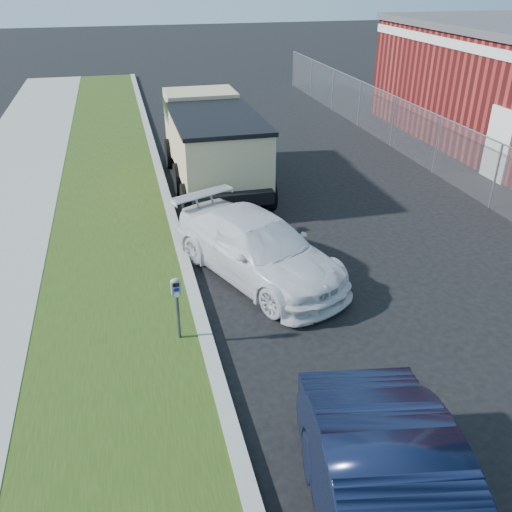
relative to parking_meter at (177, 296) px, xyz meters
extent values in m
plane|color=black|center=(3.04, 0.04, -0.99)|extent=(120.00, 120.00, 0.00)
cube|color=gray|center=(0.44, 2.04, -0.92)|extent=(0.25, 50.00, 0.15)
cube|color=#1E3B10|center=(-1.16, 2.04, -0.93)|extent=(3.00, 50.00, 0.13)
plane|color=slate|center=(9.04, 7.04, -0.09)|extent=(0.00, 30.00, 30.00)
cylinder|color=gray|center=(9.04, 7.04, 0.81)|extent=(0.04, 30.00, 0.04)
cylinder|color=gray|center=(9.04, 4.04, -0.09)|extent=(0.06, 0.06, 1.80)
cylinder|color=gray|center=(9.04, 7.04, -0.09)|extent=(0.06, 0.06, 1.80)
cylinder|color=gray|center=(9.04, 10.04, -0.09)|extent=(0.06, 0.06, 1.80)
cylinder|color=gray|center=(9.04, 13.04, -0.09)|extent=(0.06, 0.06, 1.80)
cylinder|color=gray|center=(9.04, 16.04, -0.09)|extent=(0.06, 0.06, 1.80)
cylinder|color=gray|center=(9.04, 19.04, -0.09)|extent=(0.06, 0.06, 1.80)
cylinder|color=gray|center=(9.04, 22.04, -0.09)|extent=(0.06, 0.06, 1.80)
cube|color=silver|center=(10.52, 8.04, 2.61)|extent=(0.06, 14.00, 0.30)
cube|color=silver|center=(10.49, 6.04, 0.11)|extent=(0.08, 1.10, 2.20)
cylinder|color=#3F4247|center=(0.00, 0.00, -0.44)|extent=(0.06, 0.06, 0.88)
cube|color=slate|center=(0.00, 0.00, 0.15)|extent=(0.16, 0.11, 0.26)
ellipsoid|color=slate|center=(0.00, 0.00, 0.29)|extent=(0.17, 0.12, 0.10)
cube|color=black|center=(0.00, -0.06, 0.24)|extent=(0.11, 0.01, 0.07)
cube|color=navy|center=(0.00, -0.05, 0.14)|extent=(0.10, 0.01, 0.06)
cylinder|color=silver|center=(0.00, -0.05, 0.05)|extent=(0.10, 0.01, 0.10)
cube|color=#3F4247|center=(0.00, -0.05, 0.17)|extent=(0.04, 0.01, 0.04)
imported|color=silver|center=(1.90, 2.08, -0.34)|extent=(3.51, 4.85, 1.30)
cube|color=black|center=(1.97, 7.55, -0.31)|extent=(2.08, 6.03, 0.33)
cube|color=tan|center=(1.98, 9.72, 0.47)|extent=(2.22, 1.70, 1.88)
cube|color=black|center=(1.98, 9.72, 0.84)|extent=(2.24, 1.72, 0.57)
cube|color=tan|center=(1.97, 6.80, 0.47)|extent=(2.26, 3.96, 1.51)
cube|color=black|center=(1.97, 6.80, 1.25)|extent=(2.36, 4.05, 0.11)
cube|color=black|center=(1.98, 10.61, -0.38)|extent=(2.26, 0.14, 0.28)
cylinder|color=black|center=(0.89, 9.62, -0.52)|extent=(0.30, 0.94, 0.94)
cylinder|color=black|center=(3.06, 9.62, -0.52)|extent=(0.30, 0.94, 0.94)
cylinder|color=black|center=(0.89, 7.08, -0.52)|extent=(0.30, 0.94, 0.94)
cylinder|color=black|center=(3.06, 7.08, -0.52)|extent=(0.30, 0.94, 0.94)
cylinder|color=black|center=(0.89, 5.38, -0.52)|extent=(0.30, 0.94, 0.94)
cylinder|color=black|center=(3.06, 5.38, -0.52)|extent=(0.30, 0.94, 0.94)
camera|label=1|loc=(-0.58, -7.81, 4.89)|focal=38.00mm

